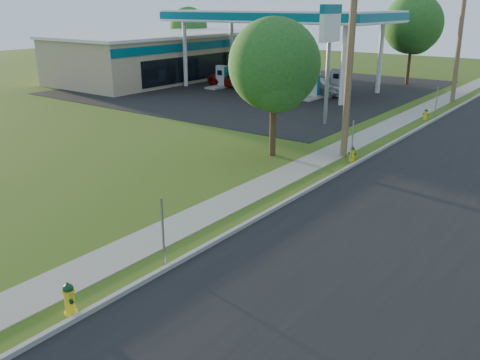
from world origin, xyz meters
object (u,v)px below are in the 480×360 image
object	(u,v)px
tree_verge	(275,69)
hydrant_near	(69,299)
utility_pole_far	(460,35)
price_pylon	(330,31)
car_silver	(316,86)
fuel_pump_se	(337,83)
hydrant_mid	(352,154)
fuel_pump_sw	(249,74)
fuel_pump_nw	(222,79)
fuel_pump_ne	(313,89)
utility_pole_mid	(351,49)
hydrant_far	(426,114)
tree_back	(189,28)
tree_lot	(414,26)
car_red	(236,79)

from	to	relation	value
tree_verge	hydrant_near	world-z (taller)	tree_verge
utility_pole_far	tree_verge	xyz separation A→B (m)	(-2.69, -19.98, -0.71)
price_pylon	car_silver	bearing A→B (deg)	121.94
fuel_pump_se	hydrant_mid	bearing A→B (deg)	-61.34
fuel_pump_sw	hydrant_mid	xyz separation A→B (m)	(18.59, -17.54, -0.37)
utility_pole_far	fuel_pump_se	xyz separation A→B (m)	(-8.90, -1.00, -4.08)
fuel_pump_nw	fuel_pump_se	size ratio (longest dim) A/B	1.00
fuel_pump_ne	hydrant_near	size ratio (longest dim) A/B	3.89
utility_pole_mid	fuel_pump_nw	distance (m)	22.52
fuel_pump_sw	fuel_pump_nw	bearing A→B (deg)	-90.00
utility_pole_mid	hydrant_far	size ratio (longest dim) A/B	14.21
fuel_pump_nw	tree_back	world-z (taller)	tree_back
utility_pole_far	hydrant_far	world-z (taller)	utility_pole_far
hydrant_near	hydrant_far	xyz separation A→B (m)	(-0.25, 26.26, -0.07)
fuel_pump_ne	tree_back	xyz separation A→B (m)	(-23.19, 11.53, 3.55)
utility_pole_mid	tree_back	xyz separation A→B (m)	(-32.09, 24.53, -0.68)
fuel_pump_sw	price_pylon	distance (m)	18.72
utility_pole_mid	tree_back	distance (m)	40.40
tree_lot	utility_pole_mid	bearing A→B (deg)	-77.10
hydrant_near	car_red	bearing A→B (deg)	120.94
tree_verge	tree_lot	distance (m)	26.69
fuel_pump_se	price_pylon	xyz separation A→B (m)	(5.00, -11.50, 4.71)
tree_lot	hydrant_near	world-z (taller)	tree_lot
tree_verge	fuel_pump_sw	bearing A→B (deg)	128.70
price_pylon	fuel_pump_se	bearing A→B (deg)	113.50
tree_back	hydrant_near	world-z (taller)	tree_back
utility_pole_mid	fuel_pump_ne	size ratio (longest dim) A/B	3.06
tree_verge	car_silver	xyz separation A→B (m)	(-6.71, 16.31, -3.35)
fuel_pump_nw	fuel_pump_se	bearing A→B (deg)	23.96
price_pylon	car_silver	world-z (taller)	price_pylon
fuel_pump_nw	car_silver	world-z (taller)	fuel_pump_nw
fuel_pump_se	hydrant_near	bearing A→B (deg)	-73.59
hydrant_mid	car_red	size ratio (longest dim) A/B	0.14
tree_back	fuel_pump_nw	bearing A→B (deg)	-39.10
fuel_pump_ne	tree_lot	distance (m)	12.74
fuel_pump_nw	tree_back	xyz separation A→B (m)	(-14.19, 11.53, 3.55)
tree_lot	car_silver	bearing A→B (deg)	-110.36
fuel_pump_nw	hydrant_far	xyz separation A→B (m)	(18.41, -2.51, -0.39)
car_silver	utility_pole_mid	bearing A→B (deg)	-153.61
fuel_pump_sw	utility_pole_mid	bearing A→B (deg)	-43.52
utility_pole_mid	car_red	size ratio (longest dim) A/B	1.95
utility_pole_far	tree_back	bearing A→B (deg)	168.49
fuel_pump_sw	car_red	world-z (taller)	fuel_pump_sw
fuel_pump_ne	hydrant_mid	distance (m)	16.60
price_pylon	hydrant_mid	size ratio (longest dim) A/B	9.58
tree_back	car_red	distance (m)	18.85
tree_back	car_red	xyz separation A→B (m)	(15.10, -10.71, -3.57)
tree_lot	hydrant_far	bearing A→B (deg)	-66.44
car_red	car_silver	size ratio (longest dim) A/B	1.14
fuel_pump_nw	car_silver	distance (m)	8.60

